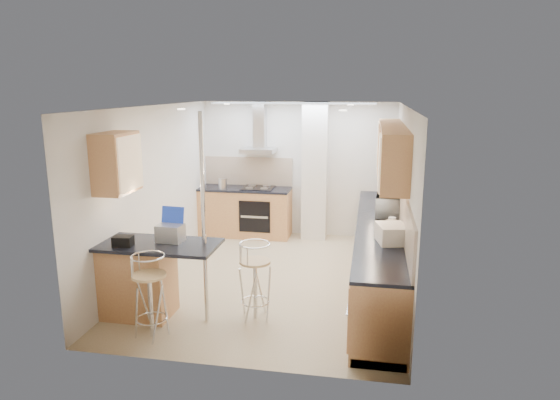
% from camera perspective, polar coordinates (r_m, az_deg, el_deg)
% --- Properties ---
extents(ground, '(4.80, 4.80, 0.00)m').
position_cam_1_polar(ground, '(7.43, -0.78, -9.00)').
color(ground, tan).
rests_on(ground, ground).
extents(room_shell, '(3.64, 4.84, 2.51)m').
position_cam_1_polar(room_shell, '(7.32, 2.25, 3.21)').
color(room_shell, silver).
rests_on(room_shell, ground).
extents(right_counter, '(0.63, 4.40, 0.92)m').
position_cam_1_polar(right_counter, '(7.15, 11.16, -6.21)').
color(right_counter, '#BF784C').
rests_on(right_counter, ground).
extents(back_counter, '(1.70, 0.63, 0.92)m').
position_cam_1_polar(back_counter, '(9.44, -3.98, -1.33)').
color(back_counter, '#BF784C').
rests_on(back_counter, ground).
extents(peninsula, '(1.47, 0.72, 0.94)m').
position_cam_1_polar(peninsula, '(6.29, -13.66, -8.87)').
color(peninsula, '#BF784C').
rests_on(peninsula, ground).
extents(microwave, '(0.40, 0.57, 0.31)m').
position_cam_1_polar(microwave, '(7.43, 12.39, -0.62)').
color(microwave, white).
rests_on(microwave, right_counter).
extents(laptop, '(0.32, 0.25, 0.21)m').
position_cam_1_polar(laptop, '(6.14, -12.42, -3.72)').
color(laptop, '#A3A8AB').
rests_on(laptop, peninsula).
extents(bag, '(0.23, 0.18, 0.12)m').
position_cam_1_polar(bag, '(6.12, -17.50, -4.51)').
color(bag, black).
rests_on(bag, peninsula).
extents(bar_stool_near, '(0.42, 0.42, 0.97)m').
position_cam_1_polar(bar_stool_near, '(5.83, -14.62, -10.58)').
color(bar_stool_near, tan).
rests_on(bar_stool_near, ground).
extents(bar_stool_end, '(0.56, 0.56, 0.97)m').
position_cam_1_polar(bar_stool_end, '(6.08, -2.86, -9.20)').
color(bar_stool_end, tan).
rests_on(bar_stool_end, ground).
extents(jar_a, '(0.15, 0.15, 0.18)m').
position_cam_1_polar(jar_a, '(7.27, 11.48, -1.36)').
color(jar_a, white).
rests_on(jar_a, right_counter).
extents(jar_b, '(0.11, 0.11, 0.14)m').
position_cam_1_polar(jar_b, '(7.46, 12.63, -1.24)').
color(jar_b, white).
rests_on(jar_b, right_counter).
extents(jar_c, '(0.18, 0.18, 0.21)m').
position_cam_1_polar(jar_c, '(6.40, 12.59, -3.23)').
color(jar_c, '#BCB096').
rests_on(jar_c, right_counter).
extents(jar_d, '(0.11, 0.11, 0.14)m').
position_cam_1_polar(jar_d, '(6.82, 12.68, -2.53)').
color(jar_d, white).
rests_on(jar_d, right_counter).
extents(bread_bin, '(0.41, 0.48, 0.22)m').
position_cam_1_polar(bread_bin, '(6.18, 12.64, -3.77)').
color(bread_bin, white).
rests_on(bread_bin, right_counter).
extents(kettle, '(0.16, 0.16, 0.20)m').
position_cam_1_polar(kettle, '(9.25, -6.56, 1.86)').
color(kettle, silver).
rests_on(kettle, back_counter).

